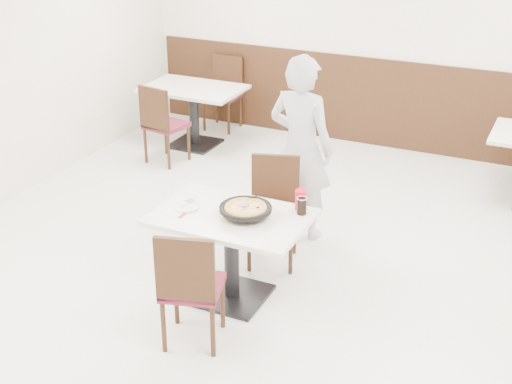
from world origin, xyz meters
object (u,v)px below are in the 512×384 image
at_px(main_table, 232,257).
at_px(chair_far, 273,214).
at_px(pizza, 246,210).
at_px(bg_chair_left_far, 222,94).
at_px(chair_near, 192,284).
at_px(bg_table_left, 194,116).
at_px(cola_glass, 302,206).
at_px(red_cup, 301,200).
at_px(bg_chair_left_near, 166,123).
at_px(pizza_pan, 246,212).
at_px(side_plate, 187,207).
at_px(diner_person, 301,148).

height_order(main_table, chair_far, chair_far).
bearing_deg(pizza, main_table, -169.87).
relative_size(chair_far, bg_chair_left_far, 1.00).
relative_size(main_table, chair_near, 1.26).
bearing_deg(bg_table_left, cola_glass, -47.01).
xyz_separation_m(red_cup, bg_chair_left_near, (-2.47, 1.97, -0.35)).
relative_size(chair_near, pizza_pan, 2.66).
xyz_separation_m(side_plate, red_cup, (0.82, 0.37, 0.07)).
bearing_deg(cola_glass, diner_person, 112.18).
xyz_separation_m(main_table, cola_glass, (0.49, 0.25, 0.44)).
height_order(pizza_pan, red_cup, red_cup).
xyz_separation_m(side_plate, bg_chair_left_near, (-1.65, 2.35, -0.28)).
height_order(pizza_pan, pizza, pizza).
bearing_deg(chair_far, cola_glass, 119.14).
distance_m(chair_near, pizza_pan, 0.73).
bearing_deg(chair_near, bg_chair_left_far, 98.49).
xyz_separation_m(red_cup, diner_person, (-0.38, 0.95, 0.04)).
bearing_deg(chair_far, bg_table_left, -64.54).
xyz_separation_m(diner_person, bg_chair_left_far, (-2.03, 2.33, -0.40)).
bearing_deg(red_cup, pizza, -137.34).
bearing_deg(diner_person, bg_chair_left_near, -19.57).
distance_m(chair_near, diner_person, 1.95).
distance_m(cola_glass, bg_chair_left_near, 3.26).
distance_m(side_plate, bg_table_left, 3.40).
distance_m(chair_far, bg_table_left, 3.06).
height_order(chair_far, pizza_pan, chair_far).
xyz_separation_m(main_table, bg_table_left, (-1.99, 2.92, 0.00)).
relative_size(chair_near, side_plate, 5.12).
height_order(chair_near, chair_far, same).
distance_m(cola_glass, diner_person, 1.11).
height_order(side_plate, red_cup, red_cup).
relative_size(pizza, diner_person, 0.19).
distance_m(red_cup, bg_chair_left_near, 3.18).
relative_size(bg_table_left, bg_chair_left_near, 1.26).
distance_m(chair_near, bg_chair_left_near, 3.55).
distance_m(pizza_pan, cola_glass, 0.44).
bearing_deg(side_plate, main_table, 6.85).
distance_m(red_cup, bg_table_left, 3.59).
bearing_deg(side_plate, bg_table_left, 118.76).
bearing_deg(diner_person, cola_glass, 118.70).
relative_size(chair_far, cola_glass, 7.31).
bearing_deg(bg_chair_left_far, pizza, 119.22).
height_order(chair_near, diner_person, diner_person).
bearing_deg(bg_chair_left_far, pizza_pan, 119.21).
distance_m(chair_far, pizza_pan, 0.71).
height_order(pizza_pan, diner_person, diner_person).
xyz_separation_m(main_table, red_cup, (0.45, 0.33, 0.45)).
relative_size(cola_glass, red_cup, 0.81).
bearing_deg(bg_chair_left_near, side_plate, -44.91).
relative_size(side_plate, diner_person, 0.11).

